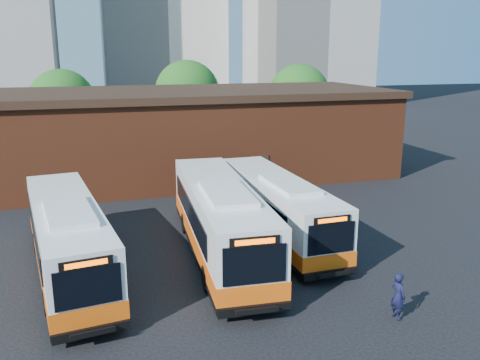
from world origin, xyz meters
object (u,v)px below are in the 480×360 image
object	(u,v)px
bus_mideast	(277,209)
bus_midwest	(220,222)
bus_west	(68,241)
transit_worker	(398,296)

from	to	relation	value
bus_mideast	bus_midwest	bearing A→B (deg)	-157.92
bus_west	bus_mideast	world-z (taller)	bus_west
bus_west	bus_midwest	distance (m)	6.58
bus_west	transit_worker	bearing A→B (deg)	-40.51
bus_west	transit_worker	distance (m)	13.16
bus_midwest	transit_worker	xyz separation A→B (m)	(4.48, -7.37, -0.74)
transit_worker	bus_west	bearing A→B (deg)	49.17
bus_west	transit_worker	size ratio (longest dim) A/B	7.19
bus_midwest	bus_mideast	bearing A→B (deg)	27.06
transit_worker	bus_midwest	bearing A→B (deg)	23.21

